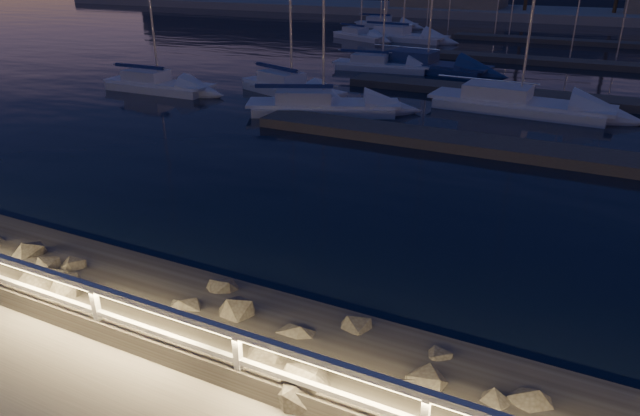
# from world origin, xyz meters

# --- Properties ---
(harbor_water) EXTENTS (400.00, 440.00, 0.60)m
(harbor_water) POSITION_xyz_m (0.00, 31.22, -0.97)
(harbor_water) COLOR black
(harbor_water) RESTS_ON ground
(guard_rail) EXTENTS (44.11, 0.12, 1.06)m
(guard_rail) POSITION_xyz_m (-0.07, -0.00, 0.77)
(guard_rail) COLOR white
(guard_rail) RESTS_ON ground
(floating_docks) EXTENTS (22.00, 36.00, 0.40)m
(floating_docks) POSITION_xyz_m (0.00, 32.50, -0.40)
(floating_docks) COLOR #625951
(floating_docks) RESTS_ON ground
(far_shore) EXTENTS (160.00, 14.00, 5.20)m
(far_shore) POSITION_xyz_m (-0.12, 74.05, 0.29)
(far_shore) COLOR #AEA79D
(far_shore) RESTS_ON ground
(sailboat_a) EXTENTS (6.67, 2.17, 11.31)m
(sailboat_a) POSITION_xyz_m (-20.18, 18.83, -0.18)
(sailboat_a) COLOR silver
(sailboat_a) RESTS_ON ground
(sailboat_b) EXTENTS (7.41, 4.84, 12.36)m
(sailboat_b) POSITION_xyz_m (-9.73, 18.40, -0.18)
(sailboat_b) COLOR silver
(sailboat_b) RESTS_ON ground
(sailboat_e) EXTENTS (7.05, 4.25, 11.71)m
(sailboat_e) POSITION_xyz_m (-13.02, 21.38, -0.17)
(sailboat_e) COLOR silver
(sailboat_e) RESTS_ON ground
(sailboat_f) EXTENTS (6.67, 2.58, 11.10)m
(sailboat_f) POSITION_xyz_m (-11.26, 30.56, -0.21)
(sailboat_f) COLOR silver
(sailboat_f) RESTS_ON ground
(sailboat_g) EXTENTS (8.70, 3.05, 14.53)m
(sailboat_g) POSITION_xyz_m (-1.37, 22.97, -0.15)
(sailboat_g) COLOR silver
(sailboat_g) RESTS_ON ground
(sailboat_i) EXTENTS (6.22, 4.07, 10.42)m
(sailboat_i) POSITION_xyz_m (-18.64, 44.73, -0.20)
(sailboat_i) COLOR silver
(sailboat_i) RESTS_ON ground
(sailboat_j) EXTENTS (8.51, 3.50, 14.09)m
(sailboat_j) POSITION_xyz_m (-8.49, 31.51, -0.14)
(sailboat_j) COLOR navy
(sailboat_j) RESTS_ON ground
(sailboat_m) EXTENTS (6.73, 2.13, 11.45)m
(sailboat_m) POSITION_xyz_m (-20.03, 55.00, -0.18)
(sailboat_m) COLOR silver
(sailboat_m) RESTS_ON ground
(sailboat_n) EXTENTS (8.43, 3.39, 13.99)m
(sailboat_n) POSITION_xyz_m (-14.96, 45.55, -0.14)
(sailboat_n) COLOR silver
(sailboat_n) RESTS_ON ground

